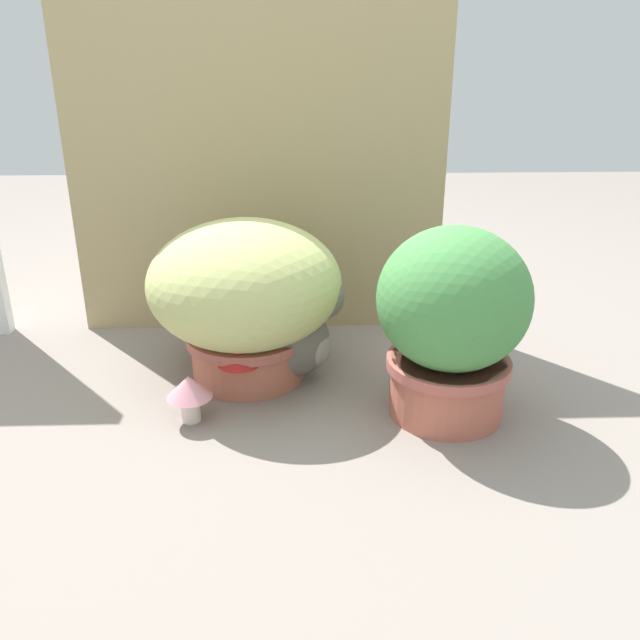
{
  "coord_description": "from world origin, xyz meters",
  "views": [
    {
      "loc": [
        0.11,
        -1.39,
        0.78
      ],
      "look_at": [
        0.16,
        0.07,
        0.18
      ],
      "focal_mm": 37.44,
      "sensor_mm": 36.0,
      "label": 1
    }
  ],
  "objects_px": {
    "cat": "(285,333)",
    "mushroom_ornament_pink": "(189,390)",
    "mushroom_ornament_red": "(239,360)",
    "grass_planter": "(245,293)",
    "leafy_planter": "(452,319)"
  },
  "relations": [
    {
      "from": "cat",
      "to": "mushroom_ornament_pink",
      "type": "xyz_separation_m",
      "value": [
        -0.21,
        -0.2,
        -0.05
      ]
    },
    {
      "from": "cat",
      "to": "mushroom_ornament_pink",
      "type": "relative_size",
      "value": 3.35
    },
    {
      "from": "leafy_planter",
      "to": "mushroom_ornament_red",
      "type": "relative_size",
      "value": 3.18
    },
    {
      "from": "leafy_planter",
      "to": "mushroom_ornament_red",
      "type": "height_order",
      "value": "leafy_planter"
    },
    {
      "from": "leafy_planter",
      "to": "mushroom_ornament_red",
      "type": "distance_m",
      "value": 0.5
    },
    {
      "from": "mushroom_ornament_pink",
      "to": "mushroom_ornament_red",
      "type": "height_order",
      "value": "mushroom_ornament_red"
    },
    {
      "from": "mushroom_ornament_red",
      "to": "cat",
      "type": "bearing_deg",
      "value": 45.01
    },
    {
      "from": "mushroom_ornament_pink",
      "to": "cat",
      "type": "bearing_deg",
      "value": 44.15
    },
    {
      "from": "grass_planter",
      "to": "mushroom_ornament_red",
      "type": "bearing_deg",
      "value": -95.53
    },
    {
      "from": "cat",
      "to": "mushroom_ornament_red",
      "type": "height_order",
      "value": "cat"
    },
    {
      "from": "grass_planter",
      "to": "leafy_planter",
      "type": "xyz_separation_m",
      "value": [
        0.46,
        -0.2,
        0.01
      ]
    },
    {
      "from": "cat",
      "to": "mushroom_ornament_pink",
      "type": "bearing_deg",
      "value": -135.85
    },
    {
      "from": "grass_planter",
      "to": "mushroom_ornament_pink",
      "type": "distance_m",
      "value": 0.28
    },
    {
      "from": "cat",
      "to": "mushroom_ornament_red",
      "type": "relative_size",
      "value": 2.72
    },
    {
      "from": "mushroom_ornament_red",
      "to": "grass_planter",
      "type": "bearing_deg",
      "value": 84.47
    }
  ]
}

